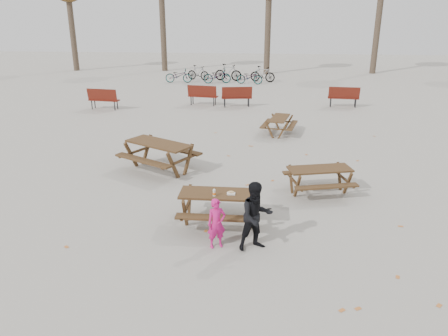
# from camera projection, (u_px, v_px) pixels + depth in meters

# --- Properties ---
(ground) EXTENTS (80.00, 80.00, 0.00)m
(ground) POSITION_uv_depth(u_px,v_px,m) (220.00, 224.00, 10.04)
(ground) COLOR gray
(ground) RESTS_ON ground
(main_picnic_table) EXTENTS (1.80, 1.45, 0.78)m
(main_picnic_table) POSITION_uv_depth(u_px,v_px,m) (220.00, 200.00, 9.84)
(main_picnic_table) COLOR #382414
(main_picnic_table) RESTS_ON ground
(food_tray) EXTENTS (0.18, 0.11, 0.03)m
(food_tray) POSITION_uv_depth(u_px,v_px,m) (231.00, 194.00, 9.69)
(food_tray) COLOR white
(food_tray) RESTS_ON main_picnic_table
(bread_roll) EXTENTS (0.14, 0.06, 0.05)m
(bread_roll) POSITION_uv_depth(u_px,v_px,m) (231.00, 192.00, 9.67)
(bread_roll) COLOR tan
(bread_roll) RESTS_ON food_tray
(soda_bottle) EXTENTS (0.07, 0.07, 0.17)m
(soda_bottle) POSITION_uv_depth(u_px,v_px,m) (214.00, 193.00, 9.58)
(soda_bottle) COLOR silver
(soda_bottle) RESTS_ON main_picnic_table
(child) EXTENTS (0.46, 0.39, 1.07)m
(child) POSITION_uv_depth(u_px,v_px,m) (217.00, 223.00, 8.90)
(child) COLOR #CC1972
(child) RESTS_ON ground
(adult) EXTENTS (0.88, 0.81, 1.46)m
(adult) POSITION_uv_depth(u_px,v_px,m) (256.00, 216.00, 8.77)
(adult) COLOR black
(adult) RESTS_ON ground
(picnic_table_east) EXTENTS (1.93, 1.70, 0.71)m
(picnic_table_east) POSITION_uv_depth(u_px,v_px,m) (319.00, 181.00, 11.58)
(picnic_table_east) COLOR #382414
(picnic_table_east) RESTS_ON ground
(picnic_table_north) EXTENTS (2.60, 2.45, 0.88)m
(picnic_table_north) POSITION_uv_depth(u_px,v_px,m) (159.00, 157.00, 13.19)
(picnic_table_north) COLOR #382414
(picnic_table_north) RESTS_ON ground
(picnic_table_far) EXTENTS (1.53, 1.76, 0.66)m
(picnic_table_far) POSITION_uv_depth(u_px,v_px,m) (279.00, 126.00, 17.07)
(picnic_table_far) COLOR #382414
(picnic_table_far) RESTS_ON ground
(park_bench_row) EXTENTS (13.28, 2.27, 1.03)m
(park_bench_row) POSITION_uv_depth(u_px,v_px,m) (222.00, 97.00, 21.69)
(park_bench_row) COLOR maroon
(park_bench_row) RESTS_ON ground
(bicycle_row) EXTENTS (7.30, 2.27, 1.11)m
(bicycle_row) POSITION_uv_depth(u_px,v_px,m) (222.00, 75.00, 29.00)
(bicycle_row) COLOR black
(bicycle_row) RESTS_ON ground
(fallen_leaves) EXTENTS (11.00, 11.00, 0.01)m
(fallen_leaves) POSITION_uv_depth(u_px,v_px,m) (247.00, 183.00, 12.33)
(fallen_leaves) COLOR #BF692D
(fallen_leaves) RESTS_ON ground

